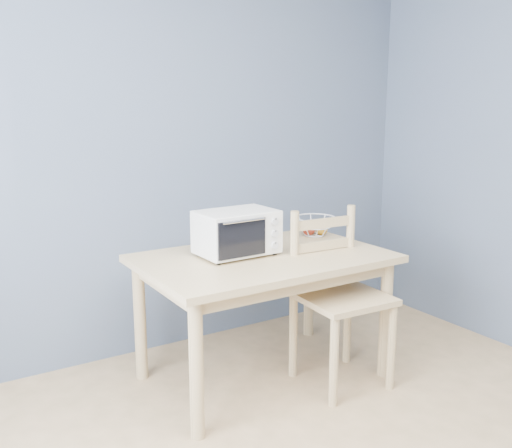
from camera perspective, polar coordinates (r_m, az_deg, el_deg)
room at (r=1.81m, az=17.72°, el=1.85°), size 4.01×4.51×2.61m
dining_table at (r=3.30m, az=0.75°, el=-4.84°), size 1.40×0.90×0.75m
toaster_oven at (r=3.23m, az=-2.20°, el=-0.84°), size 0.45×0.34×0.26m
fruit_basket at (r=3.76m, az=5.80°, el=-0.21°), size 0.35×0.35×0.13m
dining_chair at (r=3.35m, az=8.14°, el=-7.43°), size 0.50×0.50×1.01m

